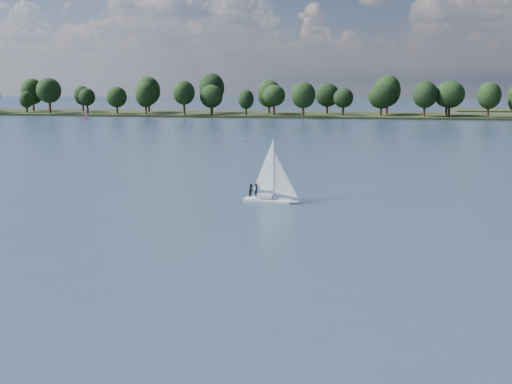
% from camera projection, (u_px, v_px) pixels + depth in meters
% --- Properties ---
extents(ground, '(700.00, 700.00, 0.00)m').
position_uv_depth(ground, '(341.00, 148.00, 120.43)').
color(ground, '#233342').
rests_on(ground, ground).
extents(far_shore, '(660.00, 40.00, 1.50)m').
position_uv_depth(far_shore, '(343.00, 116.00, 229.02)').
color(far_shore, black).
rests_on(far_shore, ground).
extents(sailboat, '(6.28, 2.71, 8.00)m').
position_uv_depth(sailboat, '(268.00, 183.00, 66.69)').
color(sailboat, silver).
rests_on(sailboat, ground).
extents(dinghy_pink, '(2.94, 1.75, 4.41)m').
position_uv_depth(dinghy_pink, '(87.00, 119.00, 192.74)').
color(dinghy_pink, silver).
rests_on(dinghy_pink, ground).
extents(treeline, '(562.29, 73.63, 18.83)m').
position_uv_depth(treeline, '(310.00, 95.00, 225.87)').
color(treeline, black).
rests_on(treeline, ground).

